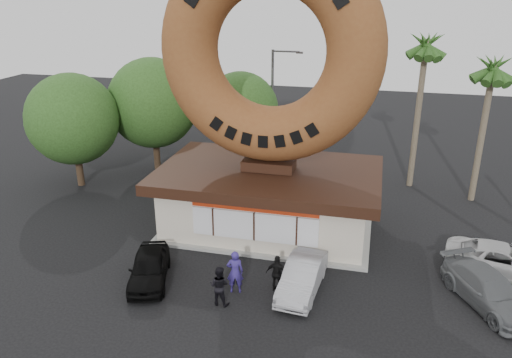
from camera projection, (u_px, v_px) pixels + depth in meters
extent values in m
plane|color=black|center=(237.00, 290.00, 21.06)|extent=(90.00, 90.00, 0.00)
cube|color=beige|center=(269.00, 201.00, 25.93)|extent=(10.00, 6.00, 3.00)
cube|color=#999993|center=(268.00, 226.00, 26.45)|extent=(10.60, 6.60, 0.15)
cube|color=#3F3F3F|center=(269.00, 174.00, 25.36)|extent=(10.00, 6.00, 0.10)
cube|color=black|center=(269.00, 175.00, 25.38)|extent=(11.20, 7.20, 0.55)
cube|color=silver|center=(254.00, 226.00, 23.16)|extent=(6.00, 0.12, 1.40)
cube|color=#AC2B0E|center=(254.00, 207.00, 22.77)|extent=(6.00, 0.10, 0.45)
cube|color=black|center=(269.00, 164.00, 25.18)|extent=(2.60, 1.40, 0.50)
torus|color=brown|center=(270.00, 52.00, 23.15)|extent=(10.64, 2.71, 10.64)
cylinder|color=#473321|center=(156.00, 146.00, 34.33)|extent=(0.44, 0.44, 3.30)
sphere|color=#244518|center=(153.00, 103.00, 33.24)|extent=(6.00, 6.00, 6.00)
cylinder|color=#473321|center=(241.00, 146.00, 34.99)|extent=(0.44, 0.44, 2.86)
sphere|color=#244518|center=(240.00, 110.00, 34.04)|extent=(5.20, 5.20, 5.20)
cylinder|color=#473321|center=(79.00, 162.00, 31.54)|extent=(0.44, 0.44, 3.08)
sphere|color=#244518|center=(73.00, 119.00, 30.52)|extent=(5.60, 5.60, 5.60)
cylinder|color=#726651|center=(418.00, 117.00, 30.38)|extent=(0.36, 0.36, 9.00)
cylinder|color=#726651|center=(482.00, 135.00, 28.43)|extent=(0.36, 0.36, 8.00)
cylinder|color=#59595E|center=(272.00, 109.00, 34.50)|extent=(0.18, 0.18, 8.00)
cylinder|color=#59595E|center=(286.00, 51.00, 32.88)|extent=(1.80, 0.12, 0.12)
cube|color=#59595E|center=(300.00, 53.00, 32.70)|extent=(0.45, 0.20, 0.12)
imported|color=navy|center=(235.00, 272.00, 20.60)|extent=(0.79, 0.61, 1.91)
imported|color=black|center=(219.00, 286.00, 19.85)|extent=(0.88, 0.71, 1.70)
imported|color=black|center=(277.00, 274.00, 20.74)|extent=(0.99, 0.48, 1.63)
imported|color=black|center=(149.00, 267.00, 21.48)|extent=(2.67, 4.17, 1.32)
imported|color=#A8A8AD|center=(302.00, 277.00, 20.80)|extent=(1.75, 4.14, 1.33)
imported|color=slate|center=(489.00, 290.00, 19.89)|extent=(3.83, 4.93, 1.33)
imported|color=beige|center=(502.00, 260.00, 22.08)|extent=(5.08, 2.97, 1.33)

